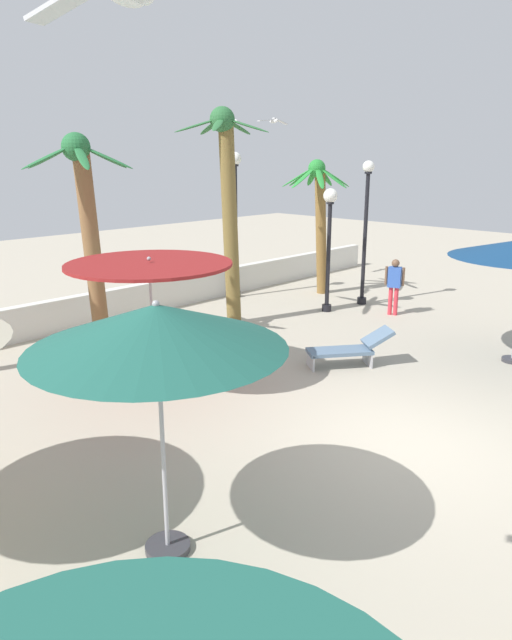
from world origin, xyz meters
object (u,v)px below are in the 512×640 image
palm_tree_2 (228,198)px  patio_umbrella_2 (149,268)px  lamp_post_2 (329,232)px  guest_2 (394,282)px  lamp_post_1 (366,221)px  seagull_2 (274,121)px  patio_umbrella_4 (157,328)px  seagull_0 (232,121)px  palm_tree_1 (319,211)px  palm_tree_0 (88,222)px  lamp_post_3 (235,206)px  lounge_chair_0 (350,348)px

palm_tree_2 → patio_umbrella_2: bearing=-152.3°
lamp_post_2 → guest_2: size_ratio=2.19×
lamp_post_1 → guest_2: size_ratio=2.65×
patio_umbrella_2 → seagull_2: 10.62m
patio_umbrella_4 → lamp_post_2: lamp_post_2 is taller
guest_2 → seagull_0: bearing=126.9°
seagull_0 → seagull_2: (3.57, 1.69, 0.21)m
seagull_0 → patio_umbrella_4: bearing=-137.8°
patio_umbrella_2 → palm_tree_1: 9.05m
patio_umbrella_4 → lamp_post_1: (11.45, 5.02, -0.13)m
palm_tree_0 → seagull_0: bearing=5.1°
lamp_post_1 → lamp_post_3: lamp_post_3 is taller
palm_tree_0 → lamp_post_2: size_ratio=1.38×
lamp_post_3 → seagull_0: seagull_0 is taller
lamp_post_1 → lounge_chair_0: (-4.87, -2.96, -2.18)m
lamp_post_2 → lamp_post_3: size_ratio=0.78×
guest_2 → palm_tree_1: bearing=80.5°
palm_tree_2 → lamp_post_3: size_ratio=1.23×
patio_umbrella_2 → lounge_chair_0: patio_umbrella_2 is taller
patio_umbrella_2 → patio_umbrella_4: bearing=-124.8°
patio_umbrella_4 → palm_tree_1: 13.40m
palm_tree_0 → palm_tree_2: 3.77m
lamp_post_3 → guest_2: size_ratio=2.81×
palm_tree_1 → lounge_chair_0: bearing=-135.9°
lamp_post_1 → seagull_2: bearing=86.0°
lamp_post_1 → palm_tree_1: bearing=88.0°
palm_tree_2 → lamp_post_2: palm_tree_2 is taller
patio_umbrella_2 → lamp_post_2: lamp_post_2 is taller
palm_tree_2 → lounge_chair_0: palm_tree_2 is taller
palm_tree_0 → seagull_2: (8.47, 2.13, 2.56)m
lamp_post_1 → lamp_post_2: 1.51m
palm_tree_1 → lamp_post_2: palm_tree_1 is taller
lamp_post_1 → lamp_post_3: bearing=121.0°
patio_umbrella_2 → palm_tree_0: palm_tree_0 is taller
palm_tree_0 → lamp_post_1: (8.19, -1.93, -0.47)m
patio_umbrella_4 → seagull_0: (8.16, 7.39, 2.69)m
patio_umbrella_4 → lamp_post_2: bearing=27.9°
palm_tree_1 → lamp_post_2: bearing=-134.4°
lounge_chair_0 → guest_2: size_ratio=1.12×
patio_umbrella_4 → seagull_0: bearing=42.2°
lamp_post_2 → lamp_post_3: 3.35m
patio_umbrella_2 → lamp_post_3: size_ratio=0.69×
patio_umbrella_2 → palm_tree_1: size_ratio=0.72×
patio_umbrella_2 → palm_tree_2: palm_tree_2 is taller
patio_umbrella_4 → patio_umbrella_2: bearing=55.2°
palm_tree_2 → seagull_0: 2.57m
palm_tree_1 → palm_tree_2: palm_tree_2 is taller
patio_umbrella_2 → lamp_post_2: (7.09, 1.11, -0.04)m
guest_2 → lamp_post_1: bearing=71.1°
lamp_post_3 → lounge_chair_0: size_ratio=2.52×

